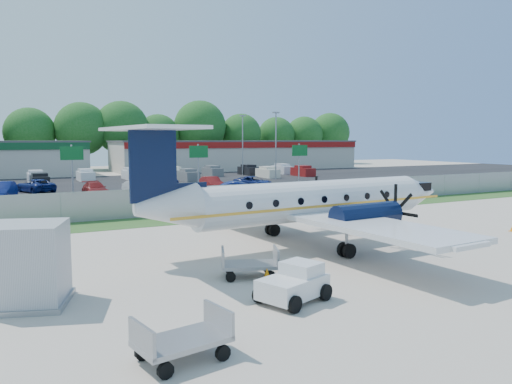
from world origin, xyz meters
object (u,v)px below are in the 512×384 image
baggage_cart_far (250,264)px  baggage_cart_near (182,339)px  service_container (28,267)px  pushback_tug (295,283)px  aircraft (308,201)px

baggage_cart_far → baggage_cart_near: bearing=-129.7°
service_container → pushback_tug: bearing=-25.3°
aircraft → baggage_cart_near: bearing=-136.2°
baggage_cart_near → pushback_tug: bearing=27.8°
baggage_cart_near → service_container: service_container is taller
pushback_tug → baggage_cart_near: 5.51m
pushback_tug → baggage_cart_far: bearing=90.4°
pushback_tug → service_container: 8.76m
service_container → aircraft: bearing=14.7°
pushback_tug → aircraft: bearing=53.5°
baggage_cart_far → aircraft: bearing=36.3°
pushback_tug → baggage_cart_far: size_ratio=1.05×
pushback_tug → service_container: service_container is taller
baggage_cart_far → pushback_tug: bearing=-89.6°
baggage_cart_near → service_container: size_ratio=0.78×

